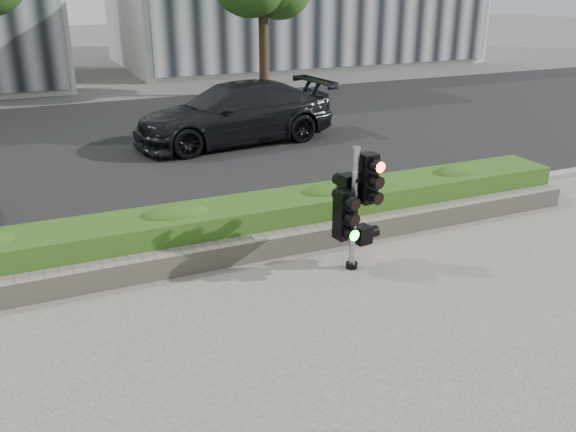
{
  "coord_description": "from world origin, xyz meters",
  "views": [
    {
      "loc": [
        -3.19,
        -6.15,
        4.04
      ],
      "look_at": [
        -0.18,
        0.6,
        1.19
      ],
      "focal_mm": 38.0,
      "sensor_mm": 36.0,
      "label": 1
    }
  ],
  "objects": [
    {
      "name": "road",
      "position": [
        0.0,
        10.0,
        0.01
      ],
      "size": [
        60.0,
        13.0,
        0.02
      ],
      "primitive_type": "cube",
      "color": "black",
      "rests_on": "ground"
    },
    {
      "name": "car_dark",
      "position": [
        2.02,
        8.99,
        0.8
      ],
      "size": [
        5.57,
        2.72,
        1.56
      ],
      "primitive_type": "imported",
      "rotation": [
        0.0,
        0.0,
        -1.47
      ],
      "color": "black",
      "rests_on": "road"
    },
    {
      "name": "hedge",
      "position": [
        0.0,
        2.55,
        0.37
      ],
      "size": [
        12.0,
        1.0,
        0.68
      ],
      "primitive_type": "cube",
      "color": "#578A2A",
      "rests_on": "sidewalk"
    },
    {
      "name": "ground",
      "position": [
        0.0,
        0.0,
        0.0
      ],
      "size": [
        120.0,
        120.0,
        0.0
      ],
      "primitive_type": "plane",
      "color": "#51514C",
      "rests_on": "ground"
    },
    {
      "name": "curb",
      "position": [
        0.0,
        3.15,
        0.06
      ],
      "size": [
        60.0,
        0.25,
        0.12
      ],
      "primitive_type": "cube",
      "color": "gray",
      "rests_on": "ground"
    },
    {
      "name": "stone_wall",
      "position": [
        0.0,
        1.9,
        0.2
      ],
      "size": [
        12.0,
        0.32,
        0.34
      ],
      "primitive_type": "cube",
      "color": "gray",
      "rests_on": "sidewalk"
    },
    {
      "name": "traffic_signal",
      "position": [
        1.06,
        1.02,
        1.06
      ],
      "size": [
        0.67,
        0.52,
        1.87
      ],
      "rotation": [
        0.0,
        0.0,
        0.13
      ],
      "color": "black",
      "rests_on": "sidewalk"
    }
  ]
}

